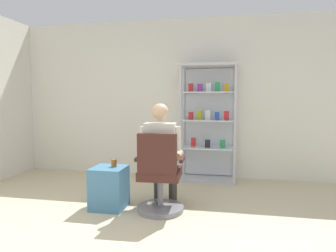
{
  "coord_description": "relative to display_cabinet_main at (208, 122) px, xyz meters",
  "views": [
    {
      "loc": [
        0.69,
        -2.21,
        1.33
      ],
      "look_at": [
        -0.03,
        1.52,
        1.0
      ],
      "focal_mm": 32.2,
      "sensor_mm": 36.0,
      "label": 1
    }
  ],
  "objects": [
    {
      "name": "display_cabinet_main",
      "position": [
        0.0,
        0.0,
        0.0
      ],
      "size": [
        0.9,
        0.45,
        1.9
      ],
      "color": "#B7B7BC",
      "rests_on": "ground"
    },
    {
      "name": "tea_glass",
      "position": [
        -1.05,
        -1.52,
        -0.41
      ],
      "size": [
        0.07,
        0.07,
        0.09
      ],
      "primitive_type": "cylinder",
      "color": "brown",
      "rests_on": "storage_crate"
    },
    {
      "name": "storage_crate",
      "position": [
        -1.11,
        -1.56,
        -0.71
      ],
      "size": [
        0.4,
        0.4,
        0.51
      ],
      "primitive_type": "cube",
      "color": "teal",
      "rests_on": "ground"
    },
    {
      "name": "back_wall",
      "position": [
        -0.4,
        0.24,
        0.38
      ],
      "size": [
        6.0,
        0.1,
        2.7
      ],
      "primitive_type": "cube",
      "color": "silver",
      "rests_on": "ground"
    },
    {
      "name": "seated_shopkeeper",
      "position": [
        -0.48,
        -1.43,
        -0.26
      ],
      "size": [
        0.5,
        0.58,
        1.29
      ],
      "color": "#3F382D",
      "rests_on": "ground"
    },
    {
      "name": "office_chair",
      "position": [
        -0.47,
        -1.59,
        -0.58
      ],
      "size": [
        0.57,
        0.56,
        0.96
      ],
      "color": "slate",
      "rests_on": "ground"
    }
  ]
}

